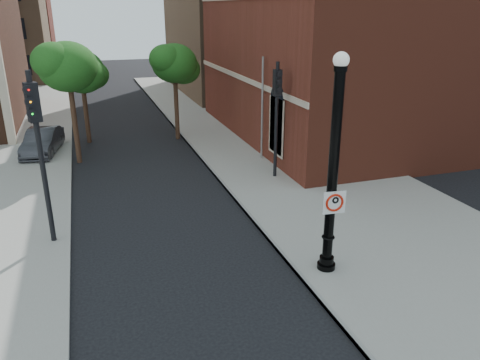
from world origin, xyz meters
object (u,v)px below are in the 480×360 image
object	(u,v)px
lamppost	(332,179)
no_parking_sign	(334,202)
parked_car	(43,142)
traffic_signal_left	(37,132)
traffic_signal_right	(277,102)

from	to	relation	value
lamppost	no_parking_sign	size ratio (longest dim) A/B	9.55
parked_car	lamppost	bearing A→B (deg)	-50.75
no_parking_sign	parked_car	size ratio (longest dim) A/B	0.16
no_parking_sign	traffic_signal_left	world-z (taller)	traffic_signal_left
parked_car	traffic_signal_right	world-z (taller)	traffic_signal_right
lamppost	parked_car	size ratio (longest dim) A/B	1.54
parked_car	traffic_signal_right	distance (m)	12.37
traffic_signal_left	lamppost	bearing A→B (deg)	-49.39
traffic_signal_right	lamppost	bearing A→B (deg)	-100.36
traffic_signal_left	traffic_signal_right	world-z (taller)	traffic_signal_left
no_parking_sign	traffic_signal_left	size ratio (longest dim) A/B	0.12
traffic_signal_left	traffic_signal_right	xyz separation A→B (m)	(8.93, 3.33, -0.28)
lamppost	parked_car	world-z (taller)	lamppost
lamppost	traffic_signal_right	bearing A→B (deg)	78.27
no_parking_sign	parked_car	world-z (taller)	no_parking_sign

